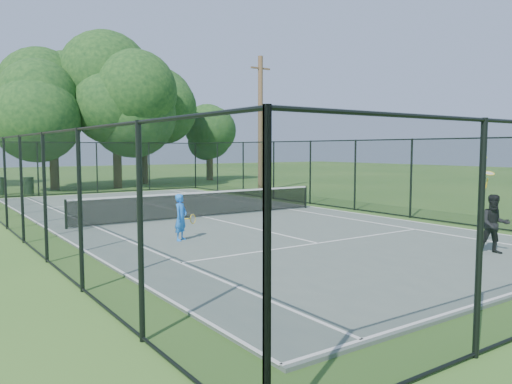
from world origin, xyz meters
TOP-DOWN VIEW (x-y plane):
  - ground at (0.00, 0.00)m, footprint 120.00×120.00m
  - tennis_court at (0.00, 0.00)m, footprint 11.00×24.00m
  - tennis_net at (0.00, 0.00)m, footprint 10.08×0.08m
  - fence at (0.00, 0.00)m, footprint 13.10×26.10m
  - tree_near_left at (-1.50, 16.95)m, footprint 6.31×6.31m
  - tree_near_mid at (2.23, 15.86)m, footprint 7.05×7.05m
  - tree_near_right at (5.30, 18.86)m, footprint 6.30×6.30m
  - tree_far_right at (11.52, 20.01)m, footprint 4.03×4.03m
  - trash_bin_left at (-4.90, 14.76)m, footprint 0.58×0.58m
  - trash_bin_right at (-3.52, 14.32)m, footprint 0.58×0.58m
  - utility_pole at (8.95, 9.00)m, footprint 1.40×0.30m
  - player_blue at (-2.85, -3.88)m, footprint 0.87×0.53m
  - player_black at (2.67, -9.83)m, footprint 0.89×0.98m

SIDE VIEW (x-z plane):
  - ground at x=0.00m, z-range 0.00..0.00m
  - tennis_court at x=0.00m, z-range 0.00..0.06m
  - trash_bin_right at x=-3.52m, z-range 0.01..1.01m
  - trash_bin_left at x=-4.90m, z-range 0.01..1.02m
  - tennis_net at x=0.00m, z-range 0.10..1.05m
  - player_blue at x=-2.85m, z-range 0.06..1.36m
  - player_black at x=2.67m, z-range -0.39..1.98m
  - fence at x=0.00m, z-range 0.00..3.00m
  - tree_far_right at x=11.52m, z-range 0.63..5.96m
  - utility_pole at x=8.95m, z-range 0.06..8.34m
  - tree_near_left at x=-1.50m, z-range 0.95..9.18m
  - tree_near_right at x=5.30m, z-range 1.18..9.87m
  - tree_near_mid at x=2.23m, z-range 1.07..10.29m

